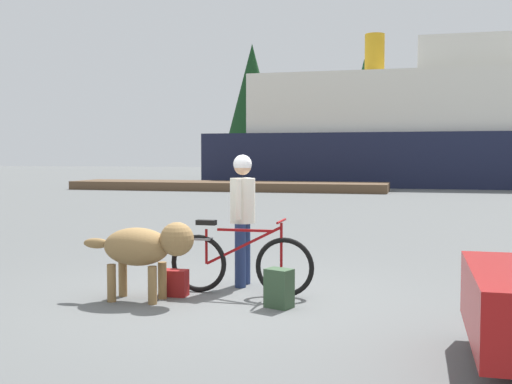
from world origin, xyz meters
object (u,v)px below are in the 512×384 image
Objects in this scene: person_cyclist at (243,208)px; ferry_boat at (427,132)px; bicycle at (240,263)px; dog at (145,247)px; backpack at (279,288)px; handbag_pannier at (174,283)px.

ferry_boat is at bearing 84.52° from person_cyclist.
bicycle is at bearing -78.54° from person_cyclist.
dog is 29.69m from ferry_boat.
backpack is at bearing 2.24° from dog.
ferry_boat is (3.57, 29.38, 2.33)m from dog.
bicycle is 1.14m from dog.
backpack is (1.55, 0.06, -0.40)m from dog.
person_cyclist is 3.92× the size of backpack.
ferry_boat is (2.02, 29.32, 2.73)m from backpack.
handbag_pannier is at bearing -129.33° from person_cyclist.
bicycle is 1.06× the size of person_cyclist.
backpack is 1.33× the size of handbag_pannier.
dog reaches higher than bicycle.
backpack is (0.69, -1.01, -0.78)m from person_cyclist.
dog is (-0.85, -1.07, -0.38)m from person_cyclist.
bicycle is 29.03m from ferry_boat.
person_cyclist is at bearing -95.48° from ferry_boat.
dog is (-0.95, -0.58, 0.23)m from bicycle.
dog is at bearing -126.22° from handbag_pannier.
person_cyclist is 1.30m from handbag_pannier.
backpack is at bearing -41.20° from bicycle.
dog is at bearing -96.92° from ferry_boat.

